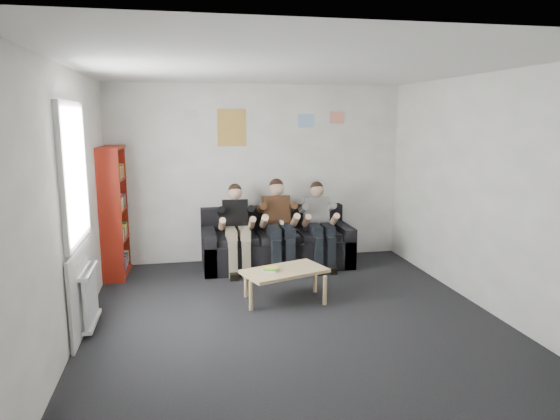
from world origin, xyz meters
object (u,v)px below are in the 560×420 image
person_left (237,228)px  person_right (319,225)px  coffee_table (285,273)px  person_middle (279,225)px  bookshelf (115,212)px  sofa (276,245)px

person_left → person_right: size_ratio=1.00×
coffee_table → person_middle: size_ratio=0.75×
person_left → person_middle: size_ratio=0.96×
person_right → person_middle: bearing=-175.4°
bookshelf → person_middle: (2.29, -0.16, -0.25)m
sofa → person_middle: 0.41m
coffee_table → person_right: 1.56m
bookshelf → person_right: 2.92m
person_middle → person_right: size_ratio=1.05×
coffee_table → person_left: (-0.43, 1.30, 0.29)m
sofa → person_right: size_ratio=1.74×
sofa → bookshelf: bookshelf is taller
sofa → person_left: size_ratio=1.75×
coffee_table → sofa: bearing=83.0°
person_middle → person_right: 0.61m
person_left → person_right: bearing=3.4°
bookshelf → person_left: bearing=-2.5°
person_left → sofa: bearing=21.1°
person_left → person_middle: person_middle is taller
coffee_table → bookshelf: bearing=145.3°
bookshelf → person_middle: 2.31m
sofa → person_middle: size_ratio=1.67×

